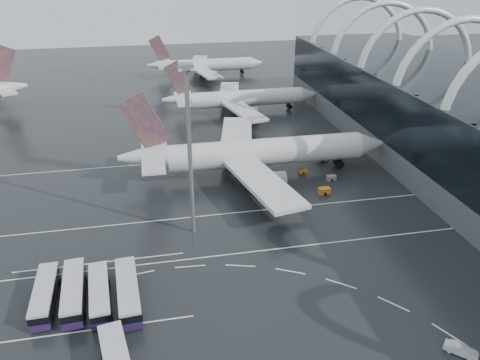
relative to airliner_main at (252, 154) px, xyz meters
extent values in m
plane|color=black|center=(-8.90, -29.00, -5.33)|extent=(420.00, 420.00, 0.00)
cube|color=#515255|center=(53.10, -9.00, -2.33)|extent=(42.00, 160.00, 6.00)
torus|color=silver|center=(49.10, -1.00, 12.67)|extent=(33.80, 1.80, 33.80)
torus|color=silver|center=(49.10, 18.00, 12.67)|extent=(33.80, 1.80, 33.80)
torus|color=silver|center=(49.10, 37.00, 12.67)|extent=(33.80, 1.80, 33.80)
torus|color=silver|center=(49.10, 56.00, 12.67)|extent=(33.80, 1.80, 33.80)
cube|color=white|center=(-8.90, -31.00, -5.33)|extent=(120.00, 0.25, 0.01)
cube|color=white|center=(-8.90, -17.00, -5.33)|extent=(120.00, 0.25, 0.01)
cube|color=white|center=(-8.90, 11.00, -5.33)|extent=(120.00, 0.25, 0.01)
cube|color=white|center=(-32.90, -45.00, -5.33)|extent=(28.00, 0.25, 0.01)
cube|color=white|center=(-32.90, -29.00, -5.33)|extent=(28.00, 0.25, 0.01)
cylinder|color=silver|center=(3.21, -0.01, 0.19)|extent=(45.27, 6.48, 6.28)
cone|color=silver|center=(29.08, -0.13, 0.19)|extent=(6.53, 6.31, 6.28)
cone|color=silver|center=(-24.84, 0.11, 1.28)|extent=(10.86, 6.33, 6.28)
cube|color=#3A1865|center=(-23.75, 0.11, 9.30)|extent=(10.44, 0.70, 13.32)
cube|color=silver|center=(-22.67, 0.10, 1.28)|extent=(4.96, 19.52, 0.54)
cube|color=silver|center=(-1.19, -13.54, -0.46)|extent=(12.94, 28.06, 0.87)
cube|color=silver|center=(-1.07, 13.55, -0.46)|extent=(13.16, 28.08, 0.87)
cylinder|color=slate|center=(2.08, -9.76, -2.41)|extent=(5.98, 3.71, 3.68)
cylinder|color=slate|center=(2.16, 9.74, -2.41)|extent=(5.98, 3.71, 3.68)
cube|color=black|center=(-1.13, 0.01, -4.14)|extent=(13.03, 6.99, 2.38)
cylinder|color=silver|center=(8.95, 47.78, -0.72)|extent=(36.51, 5.60, 5.24)
cone|color=silver|center=(29.89, 47.99, -0.72)|extent=(5.48, 5.30, 5.24)
cone|color=silver|center=(-13.80, 47.56, 0.19)|extent=(9.09, 5.33, 5.24)
cube|color=#3A1865|center=(-12.90, 47.57, 6.88)|extent=(8.72, 0.63, 11.12)
cube|color=silver|center=(-11.99, 47.58, 0.19)|extent=(4.23, 16.32, 0.45)
cube|color=silver|center=(5.44, 36.44, -1.26)|extent=(11.10, 23.44, 0.72)
cube|color=silver|center=(5.22, 59.05, -1.26)|extent=(10.69, 23.41, 0.72)
cylinder|color=slate|center=(8.12, 39.64, -2.89)|extent=(5.00, 3.12, 3.07)
cylinder|color=slate|center=(7.96, 55.91, -2.89)|extent=(5.00, 3.12, 3.07)
cube|color=black|center=(5.33, 47.75, -4.34)|extent=(10.91, 5.89, 1.99)
cylinder|color=silver|center=(4.55, 100.44, -0.80)|extent=(34.56, 5.46, 5.15)
cone|color=silver|center=(24.47, 100.62, -0.80)|extent=(5.37, 5.20, 5.15)
cone|color=silver|center=(-17.14, 100.24, 0.08)|extent=(8.92, 5.23, 5.15)
cube|color=#3A1865|center=(-16.26, 100.25, 6.65)|extent=(8.56, 0.61, 10.91)
cube|color=silver|center=(-15.37, 100.26, 0.08)|extent=(4.14, 16.01, 0.44)
cube|color=silver|center=(1.10, 89.31, -1.34)|extent=(10.88, 23.01, 0.71)
cube|color=silver|center=(0.90, 111.50, -1.34)|extent=(10.51, 22.98, 0.71)
cylinder|color=slate|center=(3.74, 92.44, -2.93)|extent=(4.91, 3.06, 3.02)
cylinder|color=slate|center=(3.59, 108.42, -2.93)|extent=(4.91, 3.06, 3.02)
cube|color=black|center=(1.00, 100.41, -4.35)|extent=(10.70, 5.78, 1.95)
cone|color=silver|center=(-67.54, 69.26, 1.18)|extent=(12.30, 10.13, 6.19)
cube|color=#3A1865|center=(-68.51, 68.81, 9.09)|extent=(9.59, 4.93, 13.13)
cube|color=silver|center=(-69.48, 68.36, 1.18)|extent=(12.48, 19.45, 0.53)
cube|color=#281543|center=(-40.02, -38.08, -4.47)|extent=(3.19, 12.54, 1.05)
cube|color=black|center=(-40.02, -38.08, -3.32)|extent=(3.24, 12.30, 1.25)
cube|color=silver|center=(-40.02, -38.08, -2.48)|extent=(3.19, 12.54, 0.43)
cylinder|color=black|center=(-38.56, -42.02, -4.85)|extent=(0.37, 0.97, 0.96)
cylinder|color=black|center=(-41.22, -42.11, -4.85)|extent=(0.37, 0.97, 0.96)
cylinder|color=black|center=(-38.82, -34.05, -4.85)|extent=(0.37, 0.97, 0.96)
cylinder|color=black|center=(-41.49, -34.14, -4.85)|extent=(0.37, 0.97, 0.96)
cube|color=#281543|center=(-35.91, -38.32, -4.42)|extent=(3.84, 13.29, 1.11)
cube|color=black|center=(-35.91, -38.32, -3.21)|extent=(3.88, 13.03, 1.31)
cube|color=silver|center=(-35.91, -38.32, -2.33)|extent=(3.84, 13.29, 0.45)
cylinder|color=black|center=(-34.22, -42.41, -4.83)|extent=(0.42, 1.03, 1.01)
cylinder|color=black|center=(-37.02, -42.60, -4.83)|extent=(0.42, 1.03, 1.01)
cylinder|color=black|center=(-34.80, -34.03, -4.83)|extent=(0.42, 1.03, 1.01)
cylinder|color=black|center=(-37.61, -34.23, -4.83)|extent=(0.42, 1.03, 1.01)
cube|color=#281543|center=(-32.11, -39.40, -4.47)|extent=(3.94, 12.68, 1.06)
cube|color=black|center=(-32.11, -39.40, -3.32)|extent=(3.97, 12.43, 1.25)
cube|color=silver|center=(-32.11, -39.40, -2.48)|extent=(3.94, 12.68, 0.43)
cylinder|color=black|center=(-30.40, -43.25, -4.85)|extent=(0.42, 0.99, 0.96)
cylinder|color=black|center=(-33.06, -43.50, -4.85)|extent=(0.42, 0.99, 0.96)
cylinder|color=black|center=(-31.15, -35.30, -4.85)|extent=(0.42, 0.99, 0.96)
cylinder|color=black|center=(-33.81, -35.55, -4.85)|extent=(0.42, 0.99, 0.96)
cube|color=#281543|center=(-27.96, -39.92, -4.40)|extent=(4.00, 13.66, 1.14)
cube|color=black|center=(-27.96, -39.92, -3.15)|extent=(4.04, 13.40, 1.35)
cube|color=silver|center=(-27.96, -39.92, -2.25)|extent=(4.00, 13.66, 0.47)
cylinder|color=black|center=(-26.20, -44.11, -4.81)|extent=(0.44, 1.06, 1.04)
cylinder|color=black|center=(-29.08, -44.32, -4.81)|extent=(0.44, 1.06, 1.04)
cylinder|color=black|center=(-26.85, -35.51, -4.81)|extent=(0.44, 1.06, 1.04)
cylinder|color=black|center=(-29.72, -35.72, -4.81)|extent=(0.44, 1.06, 1.04)
cylinder|color=black|center=(-28.30, -50.01, -4.81)|extent=(0.55, 1.10, 1.05)
cylinder|color=black|center=(-31.16, -50.54, -4.81)|extent=(0.55, 1.10, 1.05)
imported|color=silver|center=(14.45, -58.93, -4.64)|extent=(4.04, 3.98, 1.39)
cylinder|color=gray|center=(-16.30, -22.30, 9.92)|extent=(0.76, 0.76, 30.50)
cube|color=gray|center=(-16.30, -22.30, 25.49)|extent=(2.40, 2.40, 0.87)
cube|color=silver|center=(-16.30, -22.30, 25.17)|extent=(2.18, 2.18, 0.44)
cube|color=#C27619|center=(13.15, -12.62, -4.65)|extent=(2.49, 1.47, 1.36)
cube|color=slate|center=(18.81, 4.21, -4.67)|extent=(2.43, 1.44, 1.33)
cube|color=#C27619|center=(1.43, -7.44, -4.72)|extent=(2.24, 1.32, 1.22)
cube|color=slate|center=(17.15, -6.54, -4.76)|extent=(2.10, 1.24, 1.15)
cube|color=#C27619|center=(11.98, -1.53, -4.80)|extent=(1.94, 1.15, 1.06)
camera|label=1|loc=(-22.58, -97.25, 41.66)|focal=35.00mm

